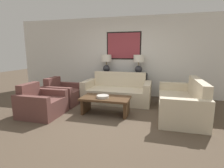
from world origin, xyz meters
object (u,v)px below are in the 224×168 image
(coffee_table, at_px, (106,102))
(couch_by_back_wall, at_px, (117,92))
(table_lamp_left, at_px, (106,62))
(table_lamp_right, at_px, (139,62))
(couch_by_side, at_px, (182,103))
(decorative_bowl, at_px, (103,97))
(armchair_near_back_wall, at_px, (63,95))
(armchair_near_camera, at_px, (41,104))
(console_table, at_px, (122,85))

(coffee_table, bearing_deg, couch_by_back_wall, 88.44)
(table_lamp_left, bearing_deg, couch_by_back_wall, -52.01)
(couch_by_back_wall, bearing_deg, table_lamp_left, 127.99)
(table_lamp_right, height_order, couch_by_side, table_lamp_right)
(couch_by_back_wall, relative_size, couch_by_side, 1.00)
(decorative_bowl, bearing_deg, coffee_table, 48.10)
(couch_by_side, relative_size, armchair_near_back_wall, 2.23)
(armchair_near_back_wall, height_order, armchair_near_camera, same)
(armchair_near_back_wall, bearing_deg, armchair_near_camera, -90.00)
(decorative_bowl, distance_m, armchair_near_back_wall, 1.52)
(console_table, bearing_deg, table_lamp_left, 180.00)
(table_lamp_left, height_order, table_lamp_right, same)
(console_table, height_order, couch_by_side, couch_by_side)
(table_lamp_left, relative_size, couch_by_back_wall, 0.31)
(couch_by_back_wall, distance_m, coffee_table, 1.10)
(console_table, bearing_deg, table_lamp_right, 0.00)
(couch_by_side, distance_m, armchair_near_camera, 3.37)
(couch_by_back_wall, xyz_separation_m, coffee_table, (-0.03, -1.10, 0.02))
(table_lamp_right, bearing_deg, table_lamp_left, 180.00)
(coffee_table, height_order, decorative_bowl, decorative_bowl)
(coffee_table, bearing_deg, decorative_bowl, -131.90)
(table_lamp_left, relative_size, armchair_near_camera, 0.69)
(table_lamp_left, height_order, armchair_near_camera, table_lamp_left)
(console_table, xyz_separation_m, table_lamp_left, (-0.55, 0.00, 0.76))
(table_lamp_right, height_order, couch_by_back_wall, table_lamp_right)
(console_table, bearing_deg, armchair_near_back_wall, -138.70)
(couch_by_back_wall, height_order, decorative_bowl, couch_by_back_wall)
(couch_by_back_wall, distance_m, couch_by_side, 1.90)
(couch_by_back_wall, relative_size, decorative_bowl, 6.68)
(coffee_table, height_order, armchair_near_back_wall, armchair_near_back_wall)
(couch_by_side, distance_m, coffee_table, 1.83)
(console_table, distance_m, coffee_table, 1.81)
(console_table, relative_size, table_lamp_right, 2.72)
(coffee_table, height_order, armchair_near_camera, armchair_near_camera)
(coffee_table, distance_m, armchair_near_camera, 1.54)
(console_table, relative_size, armchair_near_camera, 1.87)
(couch_by_back_wall, bearing_deg, armchair_near_back_wall, -157.73)
(couch_by_side, bearing_deg, table_lamp_left, 148.62)
(couch_by_side, xyz_separation_m, decorative_bowl, (-1.84, -0.46, 0.16))
(table_lamp_right, relative_size, couch_by_back_wall, 0.31)
(armchair_near_camera, bearing_deg, table_lamp_left, 67.59)
(coffee_table, bearing_deg, table_lamp_left, 105.99)
(table_lamp_left, distance_m, couch_by_side, 2.84)
(decorative_bowl, bearing_deg, table_lamp_left, 103.96)
(couch_by_back_wall, bearing_deg, decorative_bowl, -94.12)
(table_lamp_right, bearing_deg, coffee_table, -107.74)
(table_lamp_left, bearing_deg, couch_by_side, -31.38)
(coffee_table, xyz_separation_m, decorative_bowl, (-0.05, -0.06, 0.14))
(couch_by_back_wall, distance_m, armchair_near_camera, 2.18)
(table_lamp_left, xyz_separation_m, decorative_bowl, (0.46, -1.86, -0.71))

